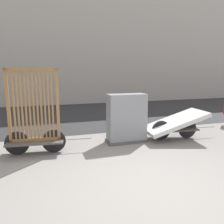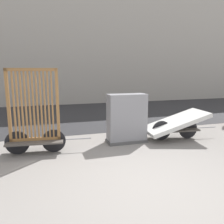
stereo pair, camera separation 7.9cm
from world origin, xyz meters
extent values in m
plane|color=gray|center=(0.00, 0.00, 0.00)|extent=(60.00, 60.00, 0.00)
cube|color=#2D2D30|center=(0.00, 7.06, 0.00)|extent=(56.00, 7.05, 0.01)
cube|color=#B2ADA3|center=(0.00, 12.59, 4.94)|extent=(48.00, 4.00, 9.87)
cube|color=#4C4742|center=(-1.97, 2.25, 0.31)|extent=(1.39, 0.72, 0.04)
cylinder|color=black|center=(-1.54, 2.20, 0.29)|extent=(0.58, 0.10, 0.58)
cylinder|color=black|center=(-2.40, 2.30, 0.29)|extent=(0.58, 0.10, 0.58)
cylinder|color=gray|center=(-0.96, 2.14, 0.31)|extent=(0.70, 0.11, 0.03)
cube|color=olive|center=(-1.97, 2.25, 0.37)|extent=(1.20, 0.21, 0.07)
cube|color=olive|center=(-1.97, 2.25, 2.05)|extent=(1.20, 0.21, 0.07)
cube|color=olive|center=(-2.53, 2.32, 1.21)|extent=(0.08, 0.08, 1.75)
cube|color=olive|center=(-1.41, 2.19, 1.21)|extent=(0.08, 0.08, 1.75)
cube|color=olive|center=(-2.41, 2.30, 1.21)|extent=(0.04, 0.05, 1.68)
cube|color=olive|center=(-2.32, 2.29, 1.21)|extent=(0.04, 0.05, 1.68)
cube|color=olive|center=(-2.24, 2.28, 1.21)|extent=(0.04, 0.05, 1.68)
cube|color=olive|center=(-2.15, 2.27, 1.21)|extent=(0.04, 0.05, 1.68)
cube|color=olive|center=(-2.06, 2.26, 1.21)|extent=(0.04, 0.05, 1.68)
cube|color=olive|center=(-1.97, 2.25, 1.21)|extent=(0.04, 0.05, 1.68)
cube|color=olive|center=(-1.89, 2.24, 1.21)|extent=(0.04, 0.05, 1.68)
cube|color=olive|center=(-1.80, 2.23, 1.21)|extent=(0.04, 0.05, 1.68)
cube|color=olive|center=(-1.71, 2.22, 1.21)|extent=(0.04, 0.05, 1.68)
cube|color=olive|center=(-1.62, 2.21, 1.21)|extent=(0.04, 0.05, 1.68)
cube|color=olive|center=(-1.54, 2.20, 1.21)|extent=(0.04, 0.05, 1.68)
cube|color=#4C4742|center=(1.97, 2.25, 0.31)|extent=(1.38, 0.70, 0.04)
cylinder|color=black|center=(2.40, 2.21, 0.29)|extent=(0.58, 0.09, 0.58)
cylinder|color=black|center=(1.54, 2.29, 0.29)|extent=(0.58, 0.09, 0.58)
cylinder|color=gray|center=(2.98, 2.16, 0.31)|extent=(0.70, 0.10, 0.03)
cube|color=silver|center=(1.97, 2.25, 0.53)|extent=(1.86, 1.15, 0.66)
cube|color=#4C4C4C|center=(0.49, 2.43, 0.04)|extent=(1.15, 0.51, 0.08)
cube|color=gray|center=(0.49, 2.43, 0.70)|extent=(1.09, 0.45, 1.39)
camera|label=1|loc=(-1.76, -3.23, 1.98)|focal=35.00mm
camera|label=2|loc=(-1.68, -3.25, 1.98)|focal=35.00mm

